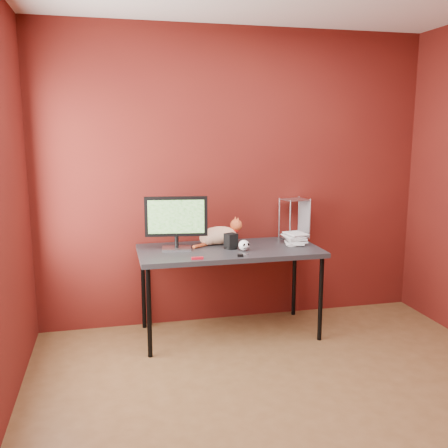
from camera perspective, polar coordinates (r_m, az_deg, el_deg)
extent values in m
cube|color=#56381D|center=(3.27, 9.48, -21.14)|extent=(3.50, 3.50, 0.01)
cube|color=#4E110E|center=(4.47, 1.34, 5.27)|extent=(3.50, 0.02, 2.60)
cube|color=black|center=(4.16, 0.62, -3.09)|extent=(1.50, 0.70, 0.04)
cylinder|color=black|center=(3.88, -8.56, -10.02)|extent=(0.04, 0.04, 0.71)
cylinder|color=black|center=(4.21, 10.99, -8.42)|extent=(0.04, 0.04, 0.71)
cylinder|color=black|center=(4.45, -9.20, -7.34)|extent=(0.04, 0.04, 0.71)
cylinder|color=black|center=(4.74, 8.03, -6.18)|extent=(0.04, 0.04, 0.71)
cube|color=#ACADB1|center=(4.13, -5.43, -2.82)|extent=(0.26, 0.20, 0.02)
cylinder|color=black|center=(4.12, -5.44, -2.01)|extent=(0.03, 0.03, 0.10)
cube|color=black|center=(4.08, -5.49, 0.86)|extent=(0.51, 0.10, 0.33)
cube|color=#1D5215|center=(4.08, -5.49, 0.86)|extent=(0.45, 0.07, 0.27)
ellipsoid|color=orange|center=(4.30, -0.60, -1.30)|extent=(0.35, 0.23, 0.15)
ellipsoid|color=orange|center=(4.27, -1.80, -1.60)|extent=(0.18, 0.17, 0.13)
sphere|color=white|center=(4.35, 0.58, -1.51)|extent=(0.11, 0.11, 0.11)
sphere|color=#DF5C2B|center=(4.35, 1.39, -0.14)|extent=(0.11, 0.11, 0.11)
cone|color=#DF5C2B|center=(4.32, 1.60, 0.50)|extent=(0.03, 0.03, 0.04)
cone|color=#DF5C2B|center=(4.37, 1.31, 0.61)|extent=(0.03, 0.03, 0.04)
cylinder|color=red|center=(4.35, 1.22, -0.71)|extent=(0.08, 0.08, 0.01)
cylinder|color=#DF5C2B|center=(4.21, -2.66, -2.46)|extent=(0.16, 0.12, 0.03)
ellipsoid|color=white|center=(4.08, 2.30, -2.44)|extent=(0.09, 0.09, 0.09)
ellipsoid|color=black|center=(4.03, 2.20, -2.42)|extent=(0.02, 0.01, 0.03)
ellipsoid|color=black|center=(4.04, 2.69, -2.39)|extent=(0.02, 0.01, 0.03)
cube|color=black|center=(4.04, 2.45, -2.77)|extent=(0.05, 0.01, 0.00)
cylinder|color=black|center=(4.15, 0.79, -2.71)|extent=(0.11, 0.11, 0.02)
cube|color=black|center=(4.14, 0.80, -1.85)|extent=(0.12, 0.11, 0.11)
imported|color=beige|center=(4.34, 7.13, -0.91)|extent=(0.20, 0.24, 0.21)
imported|color=beige|center=(4.30, 7.19, 1.82)|extent=(0.18, 0.23, 0.21)
imported|color=beige|center=(4.28, 7.26, 4.59)|extent=(0.16, 0.22, 0.21)
imported|color=beige|center=(4.26, 7.33, 7.39)|extent=(0.17, 0.22, 0.21)
imported|color=beige|center=(4.26, 7.39, 10.20)|extent=(0.19, 0.23, 0.21)
cylinder|color=#ACADB1|center=(4.43, 7.18, 0.37)|extent=(0.01, 0.01, 0.37)
cylinder|color=#ACADB1|center=(4.51, 9.73, 0.48)|extent=(0.01, 0.01, 0.37)
cylinder|color=#ACADB1|center=(4.59, 6.43, 0.75)|extent=(0.01, 0.01, 0.37)
cylinder|color=#ACADB1|center=(4.67, 8.90, 0.85)|extent=(0.01, 0.01, 0.37)
cube|color=#ACADB1|center=(4.58, 8.01, -1.54)|extent=(0.25, 0.22, 0.01)
cube|color=#ACADB1|center=(4.52, 8.12, 2.80)|extent=(0.25, 0.22, 0.01)
cube|color=#B00D1C|center=(3.81, -3.06, -3.92)|extent=(0.09, 0.03, 0.02)
cube|color=black|center=(3.89, 1.89, -3.61)|extent=(0.05, 0.03, 0.02)
cylinder|color=#ACADB1|center=(3.97, 2.42, -3.44)|extent=(0.05, 0.05, 0.00)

